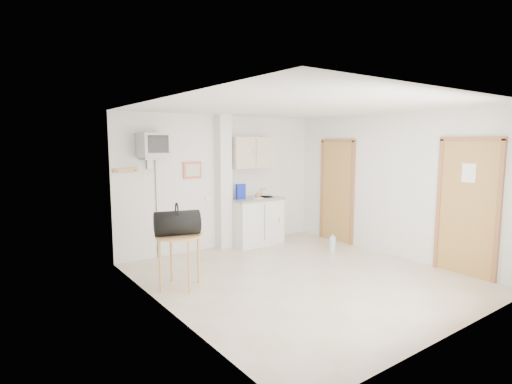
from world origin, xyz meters
TOP-DOWN VIEW (x-y plane):
  - ground at (0.00, 0.00)m, footprint 4.50×4.50m
  - room_envelope at (0.24, 0.09)m, footprint 4.24×4.54m
  - kitchenette at (0.57, 2.00)m, footprint 1.03×0.58m
  - crt_television at (-1.45, 2.02)m, footprint 0.44×0.45m
  - round_table at (-1.65, 0.68)m, footprint 0.65×0.65m
  - duffel_bag at (-1.69, 0.66)m, footprint 0.67×0.48m
  - water_bottle at (1.37, 0.68)m, footprint 0.11×0.11m

SIDE VIEW (x-z plane):
  - ground at x=0.00m, z-range 0.00..0.00m
  - water_bottle at x=1.37m, z-range -0.02..0.31m
  - round_table at x=-1.65m, z-range 0.28..1.03m
  - kitchenette at x=0.57m, z-range -0.25..1.85m
  - duffel_bag at x=-1.69m, z-range 0.70..1.14m
  - room_envelope at x=0.24m, z-range 0.26..2.81m
  - crt_television at x=-1.45m, z-range 0.86..3.01m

